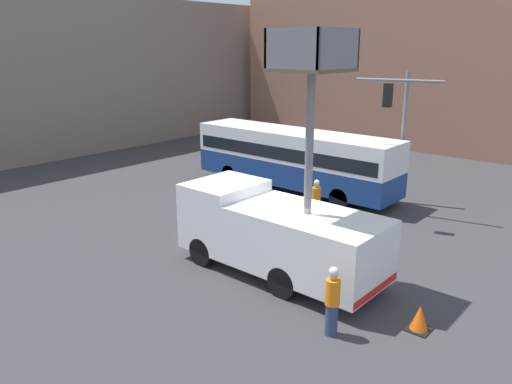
{
  "coord_description": "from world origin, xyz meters",
  "views": [
    {
      "loc": [
        -12.5,
        -9.05,
        7.21
      ],
      "look_at": [
        -0.76,
        1.08,
        2.6
      ],
      "focal_mm": 35.0,
      "sensor_mm": 36.0,
      "label": 1
    }
  ],
  "objects_px": {
    "city_bus": "(294,156)",
    "traffic_light_pole": "(398,119)",
    "road_worker_directing": "(316,201)",
    "road_worker_near_truck": "(332,301)",
    "utility_truck": "(277,228)",
    "traffic_cone_near_truck": "(419,319)"
  },
  "relations": [
    {
      "from": "utility_truck",
      "to": "traffic_light_pole",
      "type": "distance_m",
      "value": 8.87
    },
    {
      "from": "city_bus",
      "to": "traffic_light_pole",
      "type": "xyz_separation_m",
      "value": [
        0.31,
        -5.3,
        2.34
      ]
    },
    {
      "from": "utility_truck",
      "to": "traffic_cone_near_truck",
      "type": "relative_size",
      "value": 10.9
    },
    {
      "from": "road_worker_near_truck",
      "to": "traffic_cone_near_truck",
      "type": "distance_m",
      "value": 2.43
    },
    {
      "from": "road_worker_near_truck",
      "to": "road_worker_directing",
      "type": "distance_m",
      "value": 8.48
    },
    {
      "from": "road_worker_directing",
      "to": "utility_truck",
      "type": "bearing_deg",
      "value": -127.72
    },
    {
      "from": "city_bus",
      "to": "road_worker_directing",
      "type": "xyz_separation_m",
      "value": [
        -3.32,
        -3.65,
        -0.85
      ]
    },
    {
      "from": "city_bus",
      "to": "utility_truck",
      "type": "bearing_deg",
      "value": 106.2
    },
    {
      "from": "traffic_light_pole",
      "to": "road_worker_near_truck",
      "type": "height_order",
      "value": "traffic_light_pole"
    },
    {
      "from": "utility_truck",
      "to": "traffic_cone_near_truck",
      "type": "height_order",
      "value": "utility_truck"
    },
    {
      "from": "traffic_light_pole",
      "to": "traffic_cone_near_truck",
      "type": "relative_size",
      "value": 8.68
    },
    {
      "from": "utility_truck",
      "to": "city_bus",
      "type": "relative_size",
      "value": 0.69
    },
    {
      "from": "utility_truck",
      "to": "road_worker_near_truck",
      "type": "distance_m",
      "value": 3.86
    },
    {
      "from": "traffic_light_pole",
      "to": "traffic_cone_near_truck",
      "type": "bearing_deg",
      "value": -149.82
    },
    {
      "from": "road_worker_directing",
      "to": "city_bus",
      "type": "bearing_deg",
      "value": 79.76
    },
    {
      "from": "traffic_light_pole",
      "to": "road_worker_directing",
      "type": "distance_m",
      "value": 5.11
    },
    {
      "from": "city_bus",
      "to": "road_worker_near_truck",
      "type": "bearing_deg",
      "value": 113.51
    },
    {
      "from": "road_worker_directing",
      "to": "traffic_cone_near_truck",
      "type": "xyz_separation_m",
      "value": [
        -5.09,
        -6.72,
        -0.6
      ]
    },
    {
      "from": "road_worker_directing",
      "to": "road_worker_near_truck",
      "type": "bearing_deg",
      "value": -110.97
    },
    {
      "from": "road_worker_near_truck",
      "to": "traffic_cone_near_truck",
      "type": "bearing_deg",
      "value": -61.2
    },
    {
      "from": "city_bus",
      "to": "traffic_light_pole",
      "type": "distance_m",
      "value": 5.8
    },
    {
      "from": "traffic_light_pole",
      "to": "road_worker_near_truck",
      "type": "relative_size",
      "value": 3.19
    }
  ]
}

